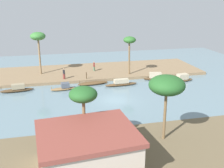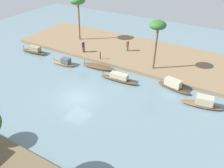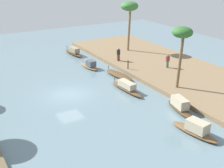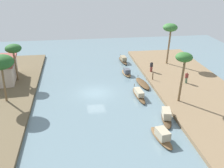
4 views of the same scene
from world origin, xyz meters
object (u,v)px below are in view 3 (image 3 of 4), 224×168
Objects in this scene: sampan_with_red_awning at (127,87)px; mooring_post at (128,65)px; sampan_downstream_large at (119,75)px; palm_tree_left_far at (130,8)px; sampan_with_tall_canopy at (74,52)px; sampan_near_left_bank at (196,129)px; sampan_upstream_small at (90,65)px; palm_tree_left_near at (182,35)px; person_on_near_bank at (118,55)px; person_by_mooring at (168,61)px; sampan_foreground at (180,106)px.

sampan_with_red_awning is 5.89m from mooring_post.
sampan_downstream_large is 12.05m from palm_tree_left_far.
mooring_post reaches higher than sampan_with_tall_canopy.
sampan_downstream_large is at bearing 140.60° from palm_tree_left_far.
sampan_with_tall_canopy is 1.05× the size of sampan_near_left_bank.
sampan_with_red_awning is at bearing 153.13° from sampan_downstream_large.
palm_tree_left_near reaches higher than sampan_upstream_small.
mooring_post is at bearing -21.57° from sampan_near_left_bank.
sampan_near_left_bank is at bearing 159.85° from palm_tree_left_far.
person_by_mooring is (-5.45, -3.74, 0.07)m from person_on_near_bank.
sampan_with_tall_canopy is (21.49, 1.05, -0.05)m from sampan_foreground.
mooring_post is at bearing -144.49° from sampan_upstream_small.
sampan_near_left_bank is 10.05m from sampan_with_red_awning.
person_on_near_bank reaches higher than person_by_mooring.
person_by_mooring reaches higher than sampan_foreground.
palm_tree_left_far is at bearing -118.04° from sampan_with_tall_canopy.
sampan_with_tall_canopy is at bearing -61.03° from person_by_mooring.
sampan_with_red_awning is (-15.16, 0.63, -0.01)m from sampan_with_tall_canopy.
sampan_downstream_large is at bearing 179.74° from sampan_with_tall_canopy.
sampan_near_left_bank is 0.70× the size of palm_tree_left_near.
person_on_near_bank is (14.67, -2.35, 0.70)m from sampan_foreground.
sampan_foreground is 0.89× the size of sampan_downstream_large.
mooring_post is at bearing -170.61° from sampan_with_tall_canopy.
palm_tree_left_near is (-5.50, 3.11, 4.71)m from person_by_mooring.
sampan_with_red_awning is 15.72m from palm_tree_left_far.
palm_tree_left_far reaches higher than sampan_with_red_awning.
sampan_with_red_awning is (-8.66, 0.00, 0.05)m from sampan_upstream_small.
palm_tree_left_far reaches higher than sampan_near_left_bank.
sampan_foreground is 0.68× the size of palm_tree_left_near.
person_by_mooring is at bearing -68.50° from person_on_near_bank.
mooring_post is 0.16× the size of palm_tree_left_far.
sampan_downstream_large is 2.90× the size of person_by_mooring.
palm_tree_left_far is at bearing -7.64° from sampan_foreground.
mooring_post is at bearing -115.16° from person_on_near_bank.
sampan_near_left_bank is at bearing 57.60° from person_by_mooring.
sampan_upstream_small is at bearing 162.42° from person_on_near_bank.
mooring_post is (-3.81, -3.28, 0.64)m from sampan_upstream_small.
person_by_mooring is at bearing -131.86° from sampan_upstream_small.
palm_tree_left_far is at bearing -33.62° from mooring_post.
palm_tree_left_near reaches higher than sampan_foreground.
sampan_upstream_small is 10.72m from palm_tree_left_far.
sampan_with_tall_canopy is 11.09m from sampan_downstream_large.
sampan_with_tall_canopy is at bearing 66.98° from palm_tree_left_far.
sampan_with_red_awning is at bearing 26.40° from sampan_foreground.
sampan_with_tall_canopy is 0.90× the size of sampan_with_red_awning.
sampan_with_red_awning is at bearing 60.70° from palm_tree_left_near.
sampan_near_left_bank is (-14.15, 1.60, 0.23)m from sampan_downstream_large.
palm_tree_left_near reaches higher than sampan_with_red_awning.
person_on_near_bank is at bearing -12.21° from mooring_post.
sampan_with_tall_canopy is 7.67m from person_on_near_bank.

